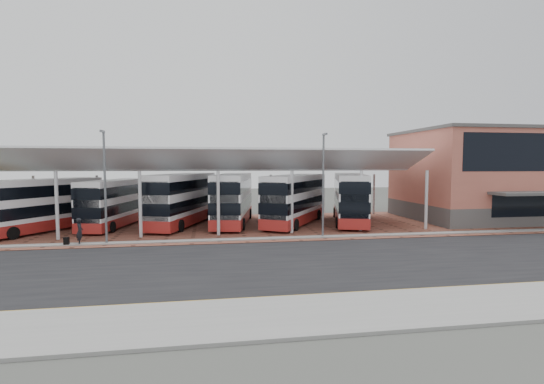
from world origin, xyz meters
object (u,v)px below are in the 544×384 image
object	(u,v)px
bus_3	(233,199)
pedestrian	(80,231)
bus_4	(295,200)
bus_1	(115,203)
bus_2	(182,200)
bus_5	(350,199)
bus_0	(42,206)
terminal	(495,174)

from	to	relation	value
bus_3	pedestrian	world-z (taller)	bus_3
bus_4	bus_1	bearing A→B (deg)	-152.97
bus_2	bus_4	xyz separation A→B (m)	(10.51, -1.14, -0.06)
bus_5	bus_1	bearing A→B (deg)	-166.54
bus_1	bus_2	bearing A→B (deg)	10.45
bus_0	bus_3	world-z (taller)	bus_3
bus_1	bus_5	bearing A→B (deg)	9.07
bus_2	terminal	bearing A→B (deg)	17.91
bus_2	bus_5	xyz separation A→B (m)	(15.99, -0.98, -0.03)
bus_0	bus_3	bearing A→B (deg)	37.54
terminal	bus_5	distance (m)	16.36
bus_0	bus_1	world-z (taller)	bus_0
bus_1	bus_4	size ratio (longest dim) A/B	0.96
bus_0	bus_1	size ratio (longest dim) A/B	0.99
bus_3	terminal	bearing A→B (deg)	9.94
bus_0	bus_3	xyz separation A→B (m)	(16.14, 1.75, 0.16)
bus_0	pedestrian	size ratio (longest dim) A/B	5.52
bus_2	pedestrian	bearing A→B (deg)	-110.39
pedestrian	bus_5	bearing A→B (deg)	-89.19
bus_4	bus_5	world-z (taller)	bus_5
bus_2	bus_5	bearing A→B (deg)	15.09
bus_0	bus_4	xyz separation A→B (m)	(21.94, 0.63, 0.11)
terminal	bus_3	world-z (taller)	terminal
terminal	bus_2	xyz separation A→B (m)	(-32.18, 0.39, -2.22)
bus_1	bus_4	world-z (taller)	bus_4
bus_5	bus_3	bearing A→B (deg)	-168.44
terminal	bus_4	world-z (taller)	terminal
terminal	bus_5	xyz separation A→B (m)	(-16.19, -0.59, -2.26)
bus_1	bus_2	xyz separation A→B (m)	(5.98, -0.17, 0.27)
bus_4	bus_0	bearing A→B (deg)	-146.81
bus_2	bus_1	bearing A→B (deg)	-163.02
bus_0	bus_2	size ratio (longest dim) A/B	0.88
bus_1	bus_2	world-z (taller)	bus_2
pedestrian	bus_4	bearing A→B (deg)	-84.50
bus_3	bus_4	xyz separation A→B (m)	(5.79, -1.12, -0.04)
bus_1	pedestrian	size ratio (longest dim) A/B	5.59
bus_5	bus_4	bearing A→B (deg)	-161.95
bus_0	bus_5	world-z (taller)	bus_5
terminal	bus_2	bearing A→B (deg)	179.30
pedestrian	bus_1	bearing A→B (deg)	-20.85
terminal	bus_0	xyz separation A→B (m)	(-43.61, -1.37, -2.40)
bus_1	bus_0	bearing A→B (deg)	-148.40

